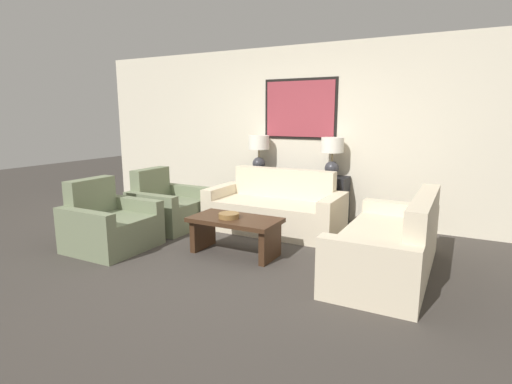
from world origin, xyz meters
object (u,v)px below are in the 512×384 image
object	(u,v)px
table_lamp_left	(259,149)
coffee_table	(235,228)
couch_by_side	(390,247)
decorative_bowl	(229,216)
table_lamp_right	(332,152)
couch_by_back_wall	(275,210)
armchair_near_back_wall	(167,208)
armchair_near_camera	(110,226)
console_table	(293,197)

from	to	relation	value
table_lamp_left	coffee_table	size ratio (longest dim) A/B	0.55
couch_by_side	decorative_bowl	world-z (taller)	couch_by_side
table_lamp_left	coffee_table	bearing A→B (deg)	-70.97
table_lamp_left	coffee_table	world-z (taller)	table_lamp_left
table_lamp_right	couch_by_back_wall	xyz separation A→B (m)	(-0.60, -0.65, -0.80)
coffee_table	table_lamp_right	bearing A→B (deg)	71.63
coffee_table	armchair_near_back_wall	bearing A→B (deg)	159.99
table_lamp_right	coffee_table	xyz separation A→B (m)	(-0.59, -1.77, -0.77)
decorative_bowl	armchair_near_camera	bearing A→B (deg)	-160.63
console_table	table_lamp_left	xyz separation A→B (m)	(-0.60, 0.00, 0.73)
table_lamp_left	armchair_near_back_wall	bearing A→B (deg)	-124.54
table_lamp_left	couch_by_side	distance (m)	2.89
table_lamp_right	armchair_near_back_wall	bearing A→B (deg)	-148.88
console_table	table_lamp_left	bearing A→B (deg)	180.00
table_lamp_right	armchair_near_camera	world-z (taller)	table_lamp_right
decorative_bowl	armchair_near_camera	size ratio (longest dim) A/B	0.26
couch_by_back_wall	couch_by_side	bearing A→B (deg)	-27.16
table_lamp_right	armchair_near_camera	xyz separation A→B (m)	(-2.05, -2.31, -0.81)
coffee_table	decorative_bowl	xyz separation A→B (m)	(-0.06, -0.04, 0.15)
coffee_table	armchair_near_camera	distance (m)	1.56
console_table	decorative_bowl	world-z (taller)	console_table
table_lamp_right	coffee_table	bearing A→B (deg)	-108.37
table_lamp_right	couch_by_side	bearing A→B (deg)	-53.90
table_lamp_right	armchair_near_camera	bearing A→B (deg)	-131.68
decorative_bowl	table_lamp_right	bearing A→B (deg)	70.34
table_lamp_left	table_lamp_right	size ratio (longest dim) A/B	1.00
console_table	table_lamp_right	bearing A→B (deg)	0.00
console_table	armchair_near_camera	size ratio (longest dim) A/B	1.82
table_lamp_right	armchair_near_camera	distance (m)	3.19
couch_by_side	armchair_near_back_wall	size ratio (longest dim) A/B	2.06
table_lamp_left	armchair_near_back_wall	world-z (taller)	table_lamp_left
couch_by_back_wall	couch_by_side	world-z (taller)	same
console_table	coffee_table	bearing A→B (deg)	-89.63
table_lamp_left	armchair_near_back_wall	xyz separation A→B (m)	(-0.85, -1.24, -0.81)
table_lamp_left	console_table	bearing A→B (deg)	0.00
couch_by_side	decorative_bowl	xyz separation A→B (m)	(-1.76, -0.28, 0.18)
armchair_near_back_wall	armchair_near_camera	xyz separation A→B (m)	(0.00, -1.07, 0.00)
couch_by_back_wall	armchair_near_camera	xyz separation A→B (m)	(-1.45, -1.65, -0.01)
couch_by_back_wall	armchair_near_camera	bearing A→B (deg)	-131.29
couch_by_side	armchair_near_camera	xyz separation A→B (m)	(-3.17, -0.77, -0.01)
table_lamp_right	couch_by_side	size ratio (longest dim) A/B	0.30
table_lamp_right	coffee_table	distance (m)	2.02
coffee_table	decorative_bowl	bearing A→B (deg)	-146.38
table_lamp_right	couch_by_back_wall	world-z (taller)	table_lamp_right
table_lamp_left	couch_by_back_wall	xyz separation A→B (m)	(0.60, -0.65, -0.80)
table_lamp_left	armchair_near_back_wall	distance (m)	1.71
console_table	armchair_near_back_wall	size ratio (longest dim) A/B	1.82
couch_by_back_wall	decorative_bowl	world-z (taller)	couch_by_back_wall
couch_by_side	armchair_near_back_wall	world-z (taller)	couch_by_side
console_table	table_lamp_right	world-z (taller)	table_lamp_right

